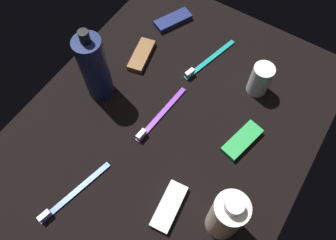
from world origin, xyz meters
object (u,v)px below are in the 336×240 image
deodorant_stick (260,79)px  toothbrush_purple (159,116)px  bodywash_bottle (226,216)px  toothbrush_teal (207,61)px  snack_bar_green (242,140)px  snack_bar_brown (142,55)px  toothbrush_blue (71,195)px  snack_bar_navy (173,20)px  lotion_bottle (95,68)px  snack_bar_white (169,206)px

deodorant_stick → toothbrush_purple: size_ratio=0.47×
bodywash_bottle → toothbrush_teal: size_ratio=0.95×
snack_bar_green → snack_bar_brown: same height
toothbrush_blue → bodywash_bottle: bearing=-67.6°
toothbrush_purple → toothbrush_teal: (20.44, -1.48, 0.00)cm
snack_bar_navy → snack_bar_green: bearing=-99.3°
lotion_bottle → deodorant_stick: (21.26, -32.00, -5.00)cm
snack_bar_white → snack_bar_navy: size_ratio=1.00×
toothbrush_teal → toothbrush_purple: bearing=175.8°
toothbrush_teal → snack_bar_brown: toothbrush_teal is taller
bodywash_bottle → snack_bar_navy: size_ratio=1.63×
toothbrush_blue → snack_bar_navy: bearing=9.0°
toothbrush_purple → snack_bar_brown: size_ratio=1.73×
lotion_bottle → snack_bar_white: bearing=-116.9°
toothbrush_teal → bodywash_bottle: bearing=-146.3°
snack_bar_green → toothbrush_teal: bearing=62.6°
toothbrush_teal → snack_bar_navy: 16.55cm
toothbrush_teal → snack_bar_green: size_ratio=1.71×
snack_bar_green → snack_bar_brown: 34.06cm
snack_bar_navy → snack_bar_green: size_ratio=1.00×
deodorant_stick → toothbrush_purple: (-19.90, 15.93, -3.66)cm
toothbrush_teal → snack_bar_navy: (7.05, 14.98, 0.14)cm
lotion_bottle → toothbrush_purple: lotion_bottle is taller
snack_bar_white → toothbrush_teal: bearing=11.2°
toothbrush_purple → toothbrush_teal: same height
bodywash_bottle → toothbrush_blue: size_ratio=0.95×
lotion_bottle → snack_bar_navy: lotion_bottle is taller
toothbrush_blue → snack_bar_brown: 39.24cm
bodywash_bottle → toothbrush_teal: 41.46cm
toothbrush_blue → snack_bar_brown: size_ratio=1.71×
lotion_bottle → snack_bar_green: size_ratio=2.01×
snack_bar_brown → toothbrush_blue: bearing=179.4°
snack_bar_green → snack_bar_navy: bearing=69.0°
toothbrush_teal → toothbrush_blue: bearing=171.9°
snack_bar_navy → toothbrush_teal: bearing=-90.2°
toothbrush_blue → snack_bar_navy: toothbrush_blue is taller
bodywash_bottle → toothbrush_teal: bearing=33.7°
toothbrush_teal → snack_bar_brown: (-7.79, 15.29, 0.14)cm
bodywash_bottle → toothbrush_purple: (13.56, 24.13, -7.07)cm
bodywash_bottle → snack_bar_brown: bodywash_bottle is taller
bodywash_bottle → deodorant_stick: (33.46, 8.20, -3.41)cm
lotion_bottle → toothbrush_teal: (21.80, -17.56, -8.66)cm
lotion_bottle → snack_bar_white: (-15.07, -29.64, -8.52)cm
snack_bar_navy → toothbrush_blue: bearing=-146.0°
toothbrush_purple → snack_bar_green: bearing=-75.3°
lotion_bottle → deodorant_stick: lotion_bottle is taller
snack_bar_white → snack_bar_brown: size_ratio=1.00×
toothbrush_purple → toothbrush_blue: same height
toothbrush_teal → snack_bar_brown: size_ratio=1.71×
toothbrush_teal → snack_bar_white: size_ratio=1.71×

